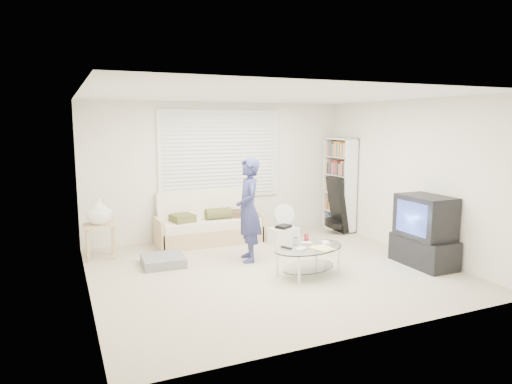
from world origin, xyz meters
name	(u,v)px	position (x,y,z in m)	size (l,w,h in m)	color
ground	(271,270)	(0.00, 0.00, 0.00)	(5.00, 5.00, 0.00)	tan
room_shell	(258,156)	(0.00, 0.48, 1.63)	(5.02, 4.52, 2.51)	white
window_blinds	(220,154)	(0.00, 2.20, 1.55)	(2.32, 0.08, 1.62)	silver
futon_sofa	(209,226)	(-0.35, 1.87, 0.30)	(1.87, 0.75, 0.91)	tan
grey_floor_pillow	(163,261)	(-1.40, 0.86, 0.07)	(0.61, 0.61, 0.14)	slate
side_table	(99,214)	(-2.22, 1.60, 0.72)	(0.49, 0.39, 0.97)	tan
bookshelf	(339,185)	(2.32, 1.75, 0.92)	(0.29, 0.77, 1.83)	white
guitar_case	(337,209)	(2.12, 1.51, 0.49)	(0.40, 0.41, 1.09)	black
floor_fan	(283,218)	(1.00, 1.60, 0.38)	(0.40, 0.26, 0.65)	white
storage_bin	(284,235)	(0.83, 1.24, 0.15)	(0.51, 0.38, 0.33)	white
tv_unit	(424,232)	(2.20, -0.71, 0.51)	(0.55, 0.98, 1.06)	black
coffee_table	(309,252)	(0.38, -0.42, 0.34)	(1.26, 0.97, 0.54)	silver
standing_person	(249,210)	(-0.12, 0.57, 0.80)	(0.59, 0.38, 1.61)	navy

